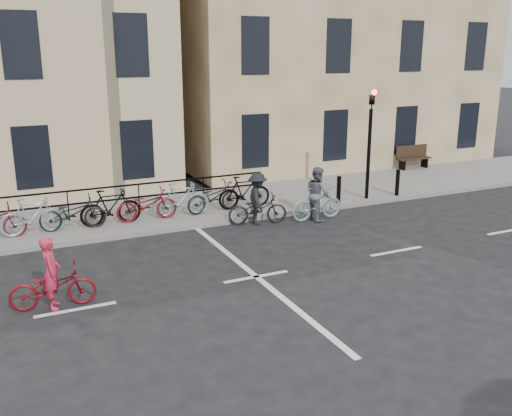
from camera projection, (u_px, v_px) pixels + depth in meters
name	position (u px, v px, depth m)	size (l,w,h in m)	color
ground	(256.00, 277.00, 13.04)	(120.00, 120.00, 0.00)	black
sidewalk	(44.00, 226.00, 16.60)	(46.00, 4.00, 0.15)	slate
building_east	(312.00, 24.00, 26.42)	(14.00, 10.00, 12.00)	#9B855D
traffic_light	(370.00, 131.00, 18.72)	(0.18, 0.30, 3.90)	black
bollard_east	(339.00, 190.00, 18.64)	(0.14, 0.14, 0.90)	black
bollard_west	(397.00, 183.00, 19.63)	(0.14, 0.14, 0.90)	black
bench	(413.00, 156.00, 24.13)	(1.60, 0.41, 0.97)	black
parked_bikes	(90.00, 210.00, 16.09)	(11.45, 1.23, 1.05)	black
cyclist_pink	(52.00, 283.00, 11.37)	(1.74, 0.79, 1.50)	maroon
cyclist_grey	(317.00, 199.00, 17.26)	(1.70, 0.80, 1.64)	#7C9DA2
cyclist_dark	(257.00, 204.00, 16.86)	(1.85, 1.12, 1.56)	black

